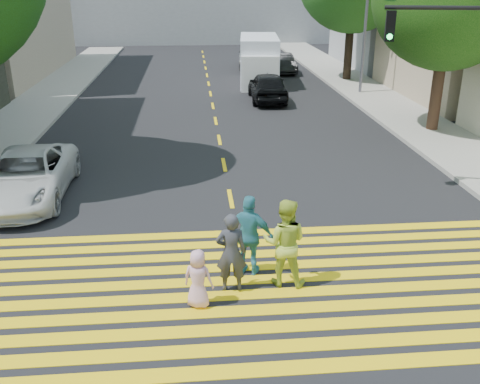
{
  "coord_description": "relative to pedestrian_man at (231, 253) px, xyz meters",
  "views": [
    {
      "loc": [
        -0.99,
        -8.02,
        5.83
      ],
      "look_at": [
        0.0,
        3.0,
        1.4
      ],
      "focal_mm": 40.0,
      "sensor_mm": 36.0,
      "label": 1
    }
  ],
  "objects": [
    {
      "name": "ground",
      "position": [
        0.33,
        -1.24,
        -0.83
      ],
      "size": [
        120.0,
        120.0,
        0.0
      ],
      "primitive_type": "plane",
      "color": "black"
    },
    {
      "name": "sidewalk_left",
      "position": [
        -8.17,
        20.76,
        -0.76
      ],
      "size": [
        3.0,
        40.0,
        0.15
      ],
      "primitive_type": "cube",
      "color": "gray",
      "rests_on": "ground"
    },
    {
      "name": "sidewalk_right",
      "position": [
        8.83,
        13.76,
        -0.76
      ],
      "size": [
        3.0,
        60.0,
        0.15
      ],
      "primitive_type": "cube",
      "color": "gray",
      "rests_on": "ground"
    },
    {
      "name": "crosswalk",
      "position": [
        0.33,
        0.04,
        -0.83
      ],
      "size": [
        13.4,
        5.3,
        0.01
      ],
      "color": "yellow",
      "rests_on": "ground"
    },
    {
      "name": "lane_line",
      "position": [
        0.33,
        21.26,
        -0.83
      ],
      "size": [
        0.12,
        34.4,
        0.01
      ],
      "color": "yellow",
      "rests_on": "ground"
    },
    {
      "name": "pedestrian_man",
      "position": [
        0.0,
        0.0,
        0.0
      ],
      "size": [
        0.62,
        0.41,
        1.67
      ],
      "primitive_type": "imported",
      "rotation": [
        0.0,
        0.0,
        3.11
      ],
      "color": "#32333A",
      "rests_on": "ground"
    },
    {
      "name": "pedestrian_woman",
      "position": [
        1.09,
        0.15,
        0.09
      ],
      "size": [
        1.05,
        0.91,
        1.85
      ],
      "primitive_type": "imported",
      "rotation": [
        0.0,
        0.0,
        2.88
      ],
      "color": "#AFC53B",
      "rests_on": "ground"
    },
    {
      "name": "pedestrian_child",
      "position": [
        -0.66,
        -0.52,
        -0.25
      ],
      "size": [
        0.67,
        0.55,
        1.18
      ],
      "primitive_type": "imported",
      "rotation": [
        0.0,
        0.0,
        2.79
      ],
      "color": "#DCA1B5",
      "rests_on": "ground"
    },
    {
      "name": "pedestrian_extra",
      "position": [
        0.43,
        0.61,
        0.05
      ],
      "size": [
        1.12,
        0.8,
        1.76
      ],
      "primitive_type": "imported",
      "rotation": [
        0.0,
        0.0,
        2.74
      ],
      "color": "teal",
      "rests_on": "ground"
    },
    {
      "name": "white_sedan",
      "position": [
        -5.39,
        5.34,
        -0.16
      ],
      "size": [
        2.31,
        4.88,
        1.35
      ],
      "primitive_type": "imported",
      "rotation": [
        0.0,
        0.0,
        0.02
      ],
      "color": "silver",
      "rests_on": "ground"
    },
    {
      "name": "dark_car_near",
      "position": [
        3.17,
        17.65,
        -0.09
      ],
      "size": [
        1.84,
        4.37,
        1.48
      ],
      "primitive_type": "imported",
      "rotation": [
        0.0,
        0.0,
        3.12
      ],
      "color": "black",
      "rests_on": "ground"
    },
    {
      "name": "silver_car",
      "position": [
        3.69,
        28.74,
        -0.1
      ],
      "size": [
        2.51,
        5.21,
        1.46
      ],
      "primitive_type": "imported",
      "rotation": [
        0.0,
        0.0,
        3.05
      ],
      "color": "gray",
      "rests_on": "ground"
    },
    {
      "name": "dark_car_parked",
      "position": [
        5.37,
        26.36,
        -0.21
      ],
      "size": [
        1.5,
        3.81,
        1.24
      ],
      "primitive_type": "imported",
      "rotation": [
        0.0,
        0.0,
        0.05
      ],
      "color": "black",
      "rests_on": "ground"
    },
    {
      "name": "white_van",
      "position": [
        3.32,
        22.5,
        0.45
      ],
      "size": [
        2.67,
        5.9,
        2.7
      ],
      "rotation": [
        0.0,
        0.0,
        -0.1
      ],
      "color": "silver",
      "rests_on": "ground"
    },
    {
      "name": "street_lamp",
      "position": [
        8.19,
        18.83,
        3.96
      ],
      "size": [
        1.89,
        0.5,
        8.35
      ],
      "rotation": [
        0.0,
        0.0,
        -0.17
      ],
      "color": "#595A66",
      "rests_on": "ground"
    }
  ]
}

